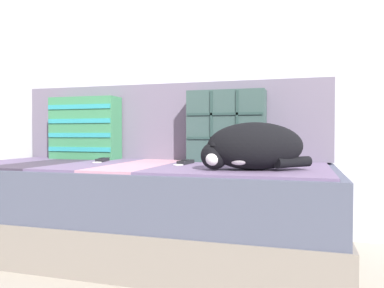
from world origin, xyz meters
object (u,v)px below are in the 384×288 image
(couch, at_px, (144,207))
(sleeping_cat, at_px, (251,147))
(throw_pillow_striped, at_px, (85,128))
(game_remote_far, at_px, (185,162))
(throw_pillow_quilted, at_px, (227,126))
(game_remote_near, at_px, (102,160))

(couch, distance_m, sleeping_cat, 0.66)
(throw_pillow_striped, distance_m, game_remote_far, 0.73)
(couch, xyz_separation_m, throw_pillow_striped, (-0.47, 0.22, 0.40))
(sleeping_cat, bearing_deg, throw_pillow_striped, 158.07)
(throw_pillow_quilted, relative_size, throw_pillow_striped, 0.98)
(throw_pillow_quilted, distance_m, game_remote_far, 0.31)
(couch, height_order, game_remote_near, game_remote_near)
(throw_pillow_quilted, distance_m, throw_pillow_striped, 0.84)
(game_remote_near, bearing_deg, couch, -9.88)
(throw_pillow_striped, xyz_separation_m, game_remote_far, (0.68, -0.20, -0.17))
(game_remote_near, bearing_deg, throw_pillow_quilted, 15.97)
(game_remote_near, bearing_deg, throw_pillow_striped, 139.97)
(throw_pillow_striped, distance_m, sleeping_cat, 1.11)
(couch, xyz_separation_m, sleeping_cat, (0.55, -0.19, 0.31))
(throw_pillow_quilted, xyz_separation_m, sleeping_cat, (0.18, -0.41, -0.09))
(sleeping_cat, bearing_deg, game_remote_far, 148.80)
(throw_pillow_quilted, height_order, game_remote_near, throw_pillow_quilted)
(couch, xyz_separation_m, throw_pillow_quilted, (0.37, 0.22, 0.40))
(game_remote_far, bearing_deg, throw_pillow_striped, 163.35)
(throw_pillow_quilted, bearing_deg, sleeping_cat, -66.05)
(couch, height_order, throw_pillow_striped, throw_pillow_striped)
(sleeping_cat, xyz_separation_m, game_remote_far, (-0.35, 0.21, -0.08))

